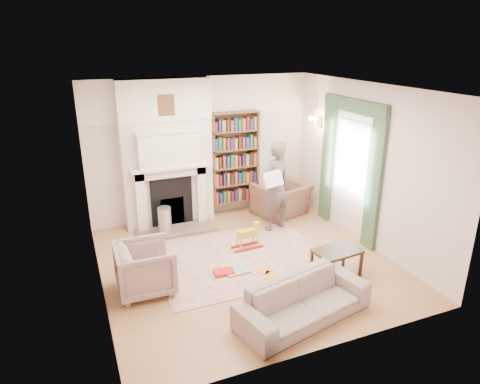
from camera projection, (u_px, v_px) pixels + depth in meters
name	position (u px, v px, depth m)	size (l,w,h in m)	color
floor	(246.00, 263.00, 7.02)	(4.50, 4.50, 0.00)	#99623D
ceiling	(247.00, 88.00, 6.06)	(4.50, 4.50, 0.00)	white
wall_back	(202.00, 149.00, 8.50)	(4.50, 4.50, 0.00)	beige
wall_front	(328.00, 243.00, 4.58)	(4.50, 4.50, 0.00)	beige
wall_left	(92.00, 202.00, 5.74)	(4.50, 4.50, 0.00)	beige
wall_right	(366.00, 166.00, 7.34)	(4.50, 4.50, 0.00)	beige
fireplace	(167.00, 155.00, 8.06)	(1.70, 0.58, 2.80)	beige
bookcase	(235.00, 158.00, 8.69)	(1.00, 0.24, 1.85)	brown
window	(352.00, 158.00, 7.67)	(0.02, 0.90, 1.30)	silver
curtain_left	(374.00, 183.00, 7.13)	(0.07, 0.32, 2.40)	#2E452C
curtain_right	(328.00, 161.00, 8.35)	(0.07, 0.32, 2.40)	#2E452C
pelmet	(355.00, 106.00, 7.34)	(0.09, 1.70, 0.24)	#2E452C
wall_sconce	(311.00, 123.00, 8.40)	(0.20, 0.24, 0.24)	gold
rug	(240.00, 259.00, 7.13)	(2.78, 2.14, 0.01)	#C1B392
armchair_reading	(281.00, 199.00, 8.84)	(1.01, 0.89, 0.66)	#51352B
armchair_left	(145.00, 268.00, 6.12)	(0.78, 0.80, 0.73)	#A09084
sofa	(303.00, 301.00, 5.54)	(1.84, 0.72, 0.54)	#B6AE96
man_reading	(275.00, 186.00, 7.97)	(0.63, 0.41, 1.73)	#514541
newspaper	(273.00, 179.00, 7.67)	(0.42, 0.02, 0.29)	silver
coffee_table	(336.00, 263.00, 6.54)	(0.70, 0.45, 0.45)	#322211
paraffin_heater	(165.00, 221.00, 7.91)	(0.24, 0.24, 0.55)	#B1B4BA
rocking_horse	(247.00, 236.00, 7.40)	(0.54, 0.22, 0.47)	gold
board_game	(235.00, 269.00, 6.77)	(0.39, 0.39, 0.03)	#E5EA52
game_box_lid	(224.00, 272.00, 6.65)	(0.31, 0.21, 0.05)	red
comic_annuals	(268.00, 273.00, 6.67)	(0.30, 0.45, 0.02)	red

